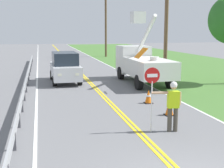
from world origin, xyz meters
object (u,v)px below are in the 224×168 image
stop_sign_paddle (152,85)px  utility_bucket_truck (141,63)px  utility_pole_near (166,16)px  traffic_cone_mid (148,97)px  flagger_worker (173,103)px  oncoming_suv_nearest (65,67)px  traffic_cone_lead (169,108)px  utility_pole_mid (106,23)px

stop_sign_paddle → utility_bucket_truck: 10.77m
utility_pole_near → traffic_cone_mid: utility_pole_near is taller
flagger_worker → utility_pole_near: size_ratio=0.20×
utility_bucket_truck → traffic_cone_mid: 6.40m
flagger_worker → utility_pole_near: (4.65, 11.73, 3.63)m
utility_bucket_truck → oncoming_suv_nearest: (-5.19, 1.27, -0.33)m
traffic_cone_mid → utility_bucket_truck: bearing=74.7°
utility_bucket_truck → traffic_cone_lead: 8.60m
utility_pole_near → traffic_cone_lead: bearing=-111.7°
flagger_worker → utility_pole_mid: bearing=82.1°
stop_sign_paddle → traffic_cone_lead: (1.55, 1.92, -1.37)m
utility_bucket_truck → stop_sign_paddle: bearing=-106.7°
flagger_worker → utility_bucket_truck: utility_bucket_truck is taller
traffic_cone_lead → traffic_cone_mid: (-0.12, 2.30, 0.00)m
oncoming_suv_nearest → utility_pole_mid: bearing=70.2°
stop_sign_paddle → oncoming_suv_nearest: (-2.09, 11.58, -0.65)m
oncoming_suv_nearest → traffic_cone_mid: bearing=-64.4°
utility_pole_mid → traffic_cone_mid: 28.23m
stop_sign_paddle → utility_pole_mid: 32.42m
flagger_worker → oncoming_suv_nearest: oncoming_suv_nearest is taller
utility_bucket_truck → traffic_cone_mid: bearing=-105.3°
flagger_worker → stop_sign_paddle: 1.02m
stop_sign_paddle → traffic_cone_mid: size_ratio=3.33×
traffic_cone_lead → flagger_worker: bearing=-111.1°
traffic_cone_mid → oncoming_suv_nearest: bearing=115.6°
flagger_worker → traffic_cone_mid: 4.44m
utility_bucket_truck → utility_pole_near: bearing=29.4°
utility_pole_mid → traffic_cone_mid: size_ratio=12.56×
stop_sign_paddle → traffic_cone_mid: (1.43, 4.22, -1.37)m
flagger_worker → oncoming_suv_nearest: size_ratio=0.39×
oncoming_suv_nearest → utility_pole_mid: 21.85m
flagger_worker → stop_sign_paddle: bearing=171.8°
stop_sign_paddle → traffic_cone_lead: stop_sign_paddle is taller
oncoming_suv_nearest → utility_pole_near: (7.50, 0.04, 3.61)m
oncoming_suv_nearest → flagger_worker: bearing=-76.3°
utility_pole_mid → traffic_cone_lead: size_ratio=12.56×
traffic_cone_lead → traffic_cone_mid: same height
oncoming_suv_nearest → traffic_cone_mid: size_ratio=6.62×
flagger_worker → traffic_cone_lead: (0.79, 2.03, -0.71)m
flagger_worker → utility_pole_mid: (4.44, 31.98, 3.53)m
flagger_worker → utility_pole_mid: utility_pole_mid is taller
utility_bucket_truck → traffic_cone_lead: size_ratio=9.74×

